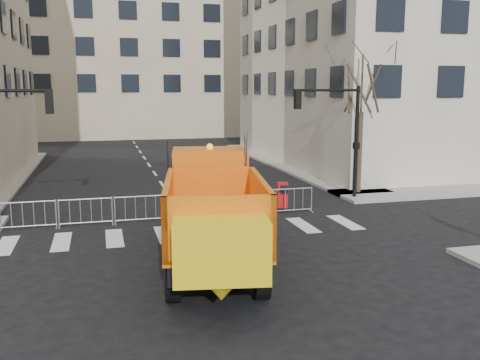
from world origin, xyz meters
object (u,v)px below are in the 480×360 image
object	(u,v)px
plow_truck	(213,209)
cop_b	(182,203)
cop_c	(203,198)
cop_a	(204,201)
newspaper_box	(282,195)

from	to	relation	value
plow_truck	cop_b	bearing A→B (deg)	10.65
plow_truck	cop_c	bearing A→B (deg)	1.65
cop_a	cop_c	bearing A→B (deg)	-22.82
plow_truck	cop_a	size ratio (longest dim) A/B	6.32
plow_truck	cop_c	distance (m)	5.62
cop_a	cop_b	bearing A→B (deg)	-22.82
plow_truck	newspaper_box	xyz separation A→B (m)	(4.46, 6.61, -1.08)
cop_b	newspaper_box	bearing A→B (deg)	-160.50
plow_truck	cop_b	distance (m)	5.59
cop_b	cop_c	size ratio (longest dim) A/B	0.83
plow_truck	newspaper_box	distance (m)	8.05
cop_c	newspaper_box	distance (m)	3.88
cop_b	cop_c	world-z (taller)	cop_c
cop_b	newspaper_box	distance (m)	4.71
cop_c	newspaper_box	size ratio (longest dim) A/B	1.76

